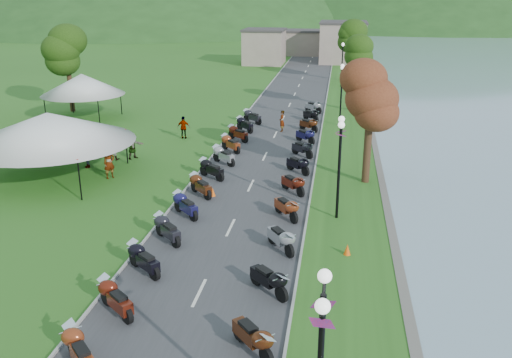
{
  "coord_description": "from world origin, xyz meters",
  "views": [
    {
      "loc": [
        4.81,
        -7.25,
        10.7
      ],
      "look_at": [
        0.69,
        19.55,
        1.3
      ],
      "focal_mm": 38.0,
      "sensor_mm": 36.0,
      "label": 1
    }
  ],
  "objects_px": {
    "pedestrian_b": "(113,160)",
    "pedestrian_c": "(87,168)",
    "pedestrian_a": "(111,178)",
    "vendor_tent_main": "(51,145)"
  },
  "relations": [
    {
      "from": "vendor_tent_main",
      "to": "pedestrian_c",
      "type": "height_order",
      "value": "vendor_tent_main"
    },
    {
      "from": "vendor_tent_main",
      "to": "pedestrian_b",
      "type": "height_order",
      "value": "vendor_tent_main"
    },
    {
      "from": "vendor_tent_main",
      "to": "pedestrian_a",
      "type": "xyz_separation_m",
      "value": [
        3.41,
        0.36,
        -2.0
      ]
    },
    {
      "from": "pedestrian_a",
      "to": "pedestrian_c",
      "type": "bearing_deg",
      "value": 93.65
    },
    {
      "from": "pedestrian_c",
      "to": "pedestrian_a",
      "type": "bearing_deg",
      "value": 6.46
    },
    {
      "from": "pedestrian_b",
      "to": "pedestrian_c",
      "type": "xyz_separation_m",
      "value": [
        -0.95,
        -1.9,
        0.0
      ]
    },
    {
      "from": "pedestrian_b",
      "to": "vendor_tent_main",
      "type": "bearing_deg",
      "value": 58.76
    },
    {
      "from": "pedestrian_b",
      "to": "pedestrian_c",
      "type": "bearing_deg",
      "value": 59.24
    },
    {
      "from": "pedestrian_a",
      "to": "pedestrian_b",
      "type": "xyz_separation_m",
      "value": [
        -1.37,
        3.64,
        0.0
      ]
    },
    {
      "from": "pedestrian_a",
      "to": "pedestrian_c",
      "type": "height_order",
      "value": "pedestrian_a"
    }
  ]
}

